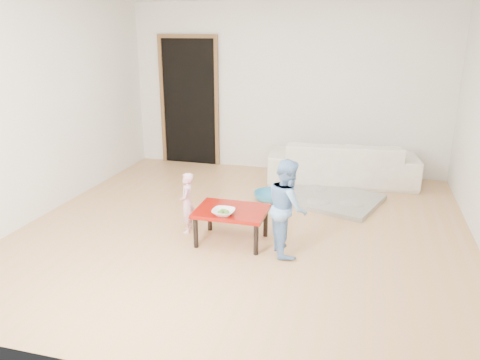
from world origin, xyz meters
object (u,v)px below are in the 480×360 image
at_px(sofa, 342,162).
at_px(child_pink, 187,203).
at_px(bowl, 224,212).
at_px(basin, 270,197).
at_px(red_table, 232,226).
at_px(child_blue, 287,207).

xyz_separation_m(sofa, child_pink, (-1.55, -2.29, 0.03)).
distance_m(bowl, child_pink, 0.60).
relative_size(sofa, basin, 5.08).
bearing_deg(red_table, child_blue, -7.75).
distance_m(child_pink, child_blue, 1.19).
bearing_deg(red_table, bowl, -102.04).
bearing_deg(bowl, child_pink, 150.14).
height_order(child_pink, basin, child_pink).
bearing_deg(basin, bowl, -96.85).
height_order(child_blue, basin, child_blue).
relative_size(child_pink, child_blue, 0.70).
xyz_separation_m(sofa, bowl, (-1.03, -2.59, 0.09)).
bearing_deg(child_blue, bowl, 74.79).
bearing_deg(child_pink, basin, 137.73).
height_order(bowl, child_pink, child_pink).
height_order(red_table, basin, red_table).
xyz_separation_m(bowl, child_blue, (0.64, 0.08, 0.09)).
height_order(bowl, child_blue, child_blue).
height_order(red_table, child_pink, child_pink).
relative_size(bowl, child_pink, 0.34).
distance_m(sofa, red_table, 2.62).
bearing_deg(bowl, red_table, 77.96).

